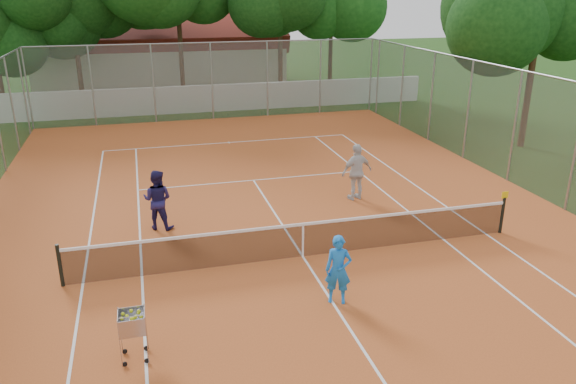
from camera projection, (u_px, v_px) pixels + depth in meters
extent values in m
plane|color=#19390F|center=(303.00, 257.00, 14.76)|extent=(120.00, 120.00, 0.00)
cube|color=#BB5624|center=(303.00, 257.00, 14.75)|extent=(18.00, 34.00, 0.02)
cube|color=white|center=(303.00, 256.00, 14.75)|extent=(10.98, 23.78, 0.01)
cube|color=black|center=(303.00, 240.00, 14.58)|extent=(11.88, 0.10, 0.98)
cube|color=slate|center=(303.00, 186.00, 14.07)|extent=(18.00, 34.00, 4.00)
cube|color=white|center=(208.00, 98.00, 31.73)|extent=(26.00, 0.30, 1.50)
cube|color=beige|center=(161.00, 54.00, 39.81)|extent=(16.40, 9.00, 4.40)
cube|color=black|center=(198.00, 17.00, 32.99)|extent=(29.00, 19.00, 10.00)
imported|color=blue|center=(338.00, 270.00, 12.38)|extent=(0.68, 0.58, 1.60)
imported|color=#201B51|center=(157.00, 200.00, 16.20)|extent=(1.06, 0.96, 1.78)
imported|color=silver|center=(357.00, 172.00, 18.43)|extent=(1.18, 0.67, 1.89)
cube|color=#ADADB3|center=(133.00, 334.00, 10.52)|extent=(0.60, 0.60, 1.09)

